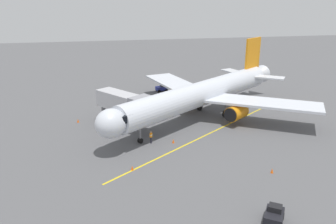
{
  "coord_description": "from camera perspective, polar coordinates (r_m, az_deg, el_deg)",
  "views": [
    {
      "loc": [
        17.39,
        49.1,
        18.29
      ],
      "look_at": [
        7.78,
        4.7,
        3.0
      ],
      "focal_mm": 36.08,
      "sensor_mm": 36.0,
      "label": 1
    }
  ],
  "objects": [
    {
      "name": "ground_plane",
      "position": [
        55.2,
        6.87,
        -0.89
      ],
      "size": [
        220.0,
        220.0,
        0.0
      ],
      "primitive_type": "plane",
      "color": "#565659"
    },
    {
      "name": "apron_lead_in_line",
      "position": [
        49.47,
        7.73,
        -3.27
      ],
      "size": [
        32.67,
        23.47,
        0.01
      ],
      "primitive_type": "cube",
      "rotation": [
        0.0,
        0.0,
        -0.95
      ],
      "color": "yellow",
      "rests_on": "ground"
    },
    {
      "name": "airplane",
      "position": [
        53.79,
        5.94,
        3.1
      ],
      "size": [
        34.99,
        31.22,
        11.5
      ],
      "color": "silver",
      "rests_on": "ground"
    },
    {
      "name": "jet_bridge",
      "position": [
        49.38,
        -6.97,
        1.35
      ],
      "size": [
        8.41,
        10.39,
        5.4
      ],
      "color": "#B7B7BC",
      "rests_on": "ground"
    },
    {
      "name": "ground_crew_marshaller",
      "position": [
        44.89,
        -2.89,
        -4.23
      ],
      "size": [
        0.43,
        0.47,
        1.71
      ],
      "color": "#23232D",
      "rests_on": "ground"
    },
    {
      "name": "tug_near_nose",
      "position": [
        70.17,
        -1.07,
        4.08
      ],
      "size": [
        2.49,
        1.84,
        1.5
      ],
      "color": "#2D3899",
      "rests_on": "ground"
    },
    {
      "name": "tug_portside",
      "position": [
        31.54,
        17.51,
        -16.27
      ],
      "size": [
        2.56,
        2.74,
        1.5
      ],
      "color": "black",
      "rests_on": "ground"
    },
    {
      "name": "safety_cone_nose_left",
      "position": [
        54.33,
        -14.95,
        -1.42
      ],
      "size": [
        0.32,
        0.32,
        0.55
      ],
      "primitive_type": "cone",
      "color": "#F2590F",
      "rests_on": "ground"
    },
    {
      "name": "safety_cone_nose_right",
      "position": [
        39.48,
        17.17,
        -9.45
      ],
      "size": [
        0.32,
        0.32,
        0.55
      ],
      "primitive_type": "cone",
      "color": "#F2590F",
      "rests_on": "ground"
    },
    {
      "name": "safety_cone_wing_port",
      "position": [
        45.14,
        0.9,
        -4.92
      ],
      "size": [
        0.32,
        0.32,
        0.55
      ],
      "primitive_type": "cone",
      "color": "#F2590F",
      "rests_on": "ground"
    },
    {
      "name": "safety_cone_wing_starboard",
      "position": [
        38.55,
        -6.06,
        -9.37
      ],
      "size": [
        0.32,
        0.32,
        0.55
      ],
      "primitive_type": "cone",
      "color": "#F2590F",
      "rests_on": "ground"
    }
  ]
}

